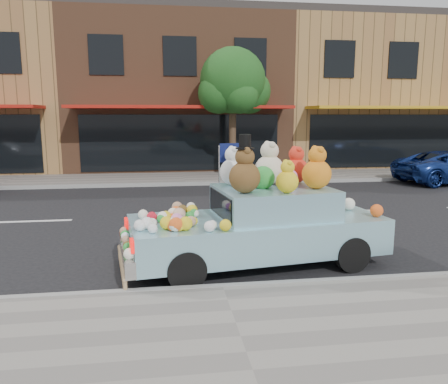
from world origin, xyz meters
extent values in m
plane|color=black|center=(0.00, 0.00, 0.00)|extent=(120.00, 120.00, 0.00)
cube|color=gray|center=(0.00, -6.50, 0.06)|extent=(60.00, 3.00, 0.12)
cube|color=gray|center=(0.00, 6.50, 0.06)|extent=(60.00, 3.00, 0.12)
cube|color=gray|center=(0.00, -5.00, 0.07)|extent=(60.00, 0.12, 0.13)
cube|color=gray|center=(0.00, 5.00, 0.07)|extent=(60.00, 0.12, 0.13)
cube|color=black|center=(-7.00, 7.98, 5.00)|extent=(1.40, 0.06, 1.60)
cube|color=brown|center=(0.00, 12.00, 3.50)|extent=(10.00, 8.00, 7.00)
cube|color=#332D2B|center=(0.00, 12.00, 7.15)|extent=(10.00, 8.00, 0.30)
cube|color=black|center=(0.00, 7.98, 1.40)|extent=(8.50, 0.06, 2.40)
cube|color=#A6190F|center=(0.00, 7.10, 2.90)|extent=(9.00, 1.80, 0.12)
cube|color=black|center=(-3.00, 7.98, 5.00)|extent=(1.40, 0.06, 1.60)
cube|color=black|center=(0.00, 7.98, 5.00)|extent=(1.40, 0.06, 1.60)
cube|color=black|center=(3.00, 7.98, 5.00)|extent=(1.40, 0.06, 1.60)
cube|color=#9D7441|center=(10.00, 12.00, 3.50)|extent=(10.00, 8.00, 7.00)
cube|color=#332D2B|center=(10.00, 12.00, 7.15)|extent=(10.00, 8.00, 0.30)
cube|color=black|center=(10.00, 7.98, 1.40)|extent=(8.50, 0.06, 2.40)
cube|color=gold|center=(10.00, 7.10, 2.90)|extent=(9.00, 1.80, 0.12)
cube|color=black|center=(7.00, 7.98, 5.00)|extent=(1.40, 0.06, 1.60)
cube|color=black|center=(10.00, 7.98, 5.00)|extent=(1.40, 0.06, 1.60)
cylinder|color=#38281C|center=(2.00, 6.50, 1.60)|extent=(0.28, 0.28, 3.20)
sphere|color=#144717|center=(2.00, 6.50, 3.92)|extent=(2.60, 2.60, 2.60)
sphere|color=#144717|center=(2.70, 6.80, 3.52)|extent=(1.80, 1.80, 1.80)
sphere|color=#144717|center=(1.40, 6.30, 3.42)|extent=(1.60, 1.60, 1.60)
sphere|color=#144717|center=(2.20, 5.90, 3.32)|extent=(1.40, 1.40, 1.40)
sphere|color=#144717|center=(1.70, 7.10, 3.62)|extent=(1.60, 1.60, 1.60)
cylinder|color=black|center=(2.26, -4.40, 0.30)|extent=(0.62, 0.28, 0.60)
cylinder|color=black|center=(2.05, -2.85, 0.30)|extent=(0.62, 0.28, 0.60)
cylinder|color=black|center=(-0.51, -4.78, 0.30)|extent=(0.62, 0.28, 0.60)
cylinder|color=black|center=(-0.73, -3.24, 0.30)|extent=(0.62, 0.28, 0.60)
cube|color=#90C6D7|center=(0.77, -3.82, 0.55)|extent=(4.49, 2.27, 0.60)
cube|color=#90C6D7|center=(1.06, -3.78, 1.10)|extent=(2.09, 1.74, 0.50)
cube|color=silver|center=(-1.43, -4.12, 0.40)|extent=(0.40, 1.79, 0.26)
cube|color=red|center=(-1.29, -4.79, 0.72)|extent=(0.10, 0.29, 0.16)
cube|color=red|center=(-1.48, -3.44, 0.72)|extent=(0.10, 0.29, 0.16)
cube|color=black|center=(0.12, -3.91, 1.10)|extent=(0.22, 1.29, 0.40)
sphere|color=#523617|center=(0.47, -4.21, 1.60)|extent=(0.51, 0.51, 0.51)
sphere|color=#523617|center=(0.47, -4.21, 1.93)|extent=(0.32, 0.32, 0.32)
sphere|color=#523617|center=(0.47, -4.32, 2.03)|extent=(0.12, 0.12, 0.12)
sphere|color=#523617|center=(0.47, -4.10, 2.03)|extent=(0.12, 0.12, 0.12)
cylinder|color=black|center=(0.47, -4.21, 2.07)|extent=(0.30, 0.30, 0.02)
cylinder|color=black|center=(0.47, -4.21, 2.18)|extent=(0.19, 0.19, 0.22)
sphere|color=beige|center=(1.07, -3.42, 1.62)|extent=(0.53, 0.53, 0.53)
sphere|color=beige|center=(1.07, -3.42, 1.96)|extent=(0.33, 0.33, 0.33)
sphere|color=beige|center=(1.07, -3.54, 2.06)|extent=(0.13, 0.13, 0.13)
sphere|color=beige|center=(1.07, -3.31, 2.06)|extent=(0.13, 0.13, 0.13)
sphere|color=orange|center=(1.75, -3.99, 1.60)|extent=(0.50, 0.50, 0.50)
sphere|color=orange|center=(1.75, -3.99, 1.92)|extent=(0.31, 0.31, 0.31)
sphere|color=orange|center=(1.75, -4.09, 2.02)|extent=(0.12, 0.12, 0.12)
sphere|color=orange|center=(1.75, -3.88, 2.02)|extent=(0.12, 0.12, 0.12)
sphere|color=red|center=(1.60, -3.30, 1.58)|extent=(0.46, 0.46, 0.46)
sphere|color=red|center=(1.60, -3.30, 1.88)|extent=(0.29, 0.29, 0.29)
sphere|color=red|center=(1.60, -3.40, 1.97)|extent=(0.11, 0.11, 0.11)
sphere|color=red|center=(1.60, -3.20, 1.97)|extent=(0.11, 0.11, 0.11)
sphere|color=silver|center=(0.41, -3.41, 1.59)|extent=(0.47, 0.47, 0.47)
sphere|color=silver|center=(0.41, -3.41, 1.89)|extent=(0.29, 0.29, 0.29)
sphere|color=silver|center=(0.41, -3.52, 1.99)|extent=(0.11, 0.11, 0.11)
sphere|color=silver|center=(0.41, -3.31, 1.99)|extent=(0.11, 0.11, 0.11)
sphere|color=gold|center=(1.14, -4.32, 1.53)|extent=(0.37, 0.37, 0.37)
sphere|color=gold|center=(1.14, -4.32, 1.77)|extent=(0.23, 0.23, 0.23)
sphere|color=gold|center=(1.14, -4.40, 1.84)|extent=(0.09, 0.09, 0.09)
sphere|color=gold|center=(1.14, -4.24, 1.84)|extent=(0.09, 0.09, 0.09)
sphere|color=#25892F|center=(0.87, -3.80, 1.53)|extent=(0.40, 0.40, 0.40)
sphere|color=pink|center=(1.35, -3.69, 1.50)|extent=(0.32, 0.32, 0.32)
sphere|color=#EE4E16|center=(-0.71, -4.54, 0.92)|extent=(0.13, 0.13, 0.13)
sphere|color=gold|center=(-0.60, -4.58, 0.93)|extent=(0.15, 0.15, 0.15)
sphere|color=white|center=(-1.19, -4.48, 0.94)|extent=(0.18, 0.18, 0.18)
sphere|color=#B41322|center=(-1.02, -3.93, 0.94)|extent=(0.17, 0.17, 0.17)
sphere|color=#EFE9BE|center=(-0.71, -4.45, 0.94)|extent=(0.19, 0.19, 0.19)
sphere|color=#503916|center=(-0.50, -3.47, 0.94)|extent=(0.18, 0.18, 0.18)
sphere|color=#EFE9BE|center=(-0.67, -3.73, 0.94)|extent=(0.18, 0.18, 0.18)
sphere|color=#EFE9BE|center=(-1.17, -3.73, 0.93)|extent=(0.17, 0.17, 0.17)
sphere|color=#EE4E16|center=(-0.67, -3.92, 0.92)|extent=(0.14, 0.14, 0.14)
sphere|color=gold|center=(-0.79, -3.95, 0.94)|extent=(0.18, 0.18, 0.18)
sphere|color=#7B2D8A|center=(-0.34, -3.31, 0.92)|extent=(0.14, 0.14, 0.14)
sphere|color=gold|center=(-0.50, -4.54, 0.96)|extent=(0.22, 0.22, 0.22)
sphere|color=#B41322|center=(-0.69, -4.36, 0.92)|extent=(0.13, 0.13, 0.13)
sphere|color=white|center=(-0.15, -4.68, 0.94)|extent=(0.17, 0.17, 0.17)
sphere|color=gold|center=(-0.34, -3.54, 0.95)|extent=(0.19, 0.19, 0.19)
sphere|color=gold|center=(-0.79, -4.44, 0.95)|extent=(0.21, 0.21, 0.21)
sphere|color=#EFE9BE|center=(-0.65, -4.59, 0.95)|extent=(0.20, 0.20, 0.20)
sphere|color=#A07458|center=(-0.41, -4.31, 0.94)|extent=(0.17, 0.17, 0.17)
sphere|color=white|center=(-1.01, -4.28, 0.92)|extent=(0.15, 0.15, 0.15)
sphere|color=#EFE9BE|center=(-0.29, -3.69, 0.92)|extent=(0.13, 0.13, 0.13)
sphere|color=gold|center=(0.09, -4.67, 0.94)|extent=(0.18, 0.18, 0.18)
sphere|color=#B41322|center=(-0.76, -3.89, 0.92)|extent=(0.15, 0.15, 0.15)
sphere|color=#EFE9BE|center=(-0.33, -3.20, 0.93)|extent=(0.16, 0.16, 0.16)
sphere|color=gold|center=(-0.54, -4.53, 0.93)|extent=(0.16, 0.16, 0.16)
sphere|color=#A07458|center=(-0.58, -3.25, 0.95)|extent=(0.19, 0.19, 0.19)
sphere|color=#EE4E16|center=(-0.62, -3.58, 0.94)|extent=(0.18, 0.18, 0.18)
sphere|color=#25892F|center=(-0.40, -3.90, 0.93)|extent=(0.15, 0.15, 0.15)
sphere|color=#25892F|center=(-0.31, -3.68, 0.92)|extent=(0.14, 0.14, 0.14)
sphere|color=white|center=(-1.00, -4.63, 0.92)|extent=(0.15, 0.15, 0.15)
sphere|color=white|center=(-0.09, -4.53, 0.92)|extent=(0.14, 0.14, 0.14)
sphere|color=pink|center=(-0.62, -4.23, 0.95)|extent=(0.20, 0.20, 0.20)
sphere|color=#EFE9BE|center=(-0.84, -3.98, 0.94)|extent=(0.18, 0.18, 0.18)
sphere|color=white|center=(-1.09, -4.39, 0.95)|extent=(0.19, 0.19, 0.19)
sphere|color=#25892F|center=(-0.87, -4.03, 0.93)|extent=(0.15, 0.15, 0.15)
sphere|color=gold|center=(-0.36, -4.22, 0.92)|extent=(0.13, 0.13, 0.13)
sphere|color=#EE4E16|center=(-0.65, -4.58, 0.96)|extent=(0.22, 0.22, 0.22)
sphere|color=#D8A88C|center=(-0.58, -3.95, 0.97)|extent=(0.22, 0.22, 0.22)
sphere|color=#25892F|center=(-1.48, -3.77, 0.61)|extent=(0.15, 0.15, 0.15)
sphere|color=#503916|center=(-1.40, -4.36, 0.60)|extent=(0.14, 0.14, 0.14)
sphere|color=#A07458|center=(-1.51, -3.55, 0.61)|extent=(0.16, 0.16, 0.16)
sphere|color=#25892F|center=(-1.38, -4.47, 0.60)|extent=(0.14, 0.14, 0.14)
sphere|color=white|center=(-1.47, -3.84, 0.60)|extent=(0.14, 0.14, 0.14)
sphere|color=#A07458|center=(-1.45, -4.02, 0.60)|extent=(0.13, 0.13, 0.13)
sphere|color=#EFE9BE|center=(-1.33, -4.83, 0.61)|extent=(0.17, 0.17, 0.17)
sphere|color=#EE4E16|center=(2.81, -4.10, 0.96)|extent=(0.22, 0.22, 0.22)
sphere|color=#A07458|center=(2.24, -3.74, 0.94)|extent=(0.18, 0.18, 0.18)
sphere|color=#A07458|center=(2.43, -2.99, 0.95)|extent=(0.20, 0.20, 0.20)
sphere|color=#EFE9BE|center=(2.56, -3.51, 0.96)|extent=(0.23, 0.23, 0.23)
sphere|color=white|center=(2.32, -3.07, 0.95)|extent=(0.20, 0.20, 0.20)
sphere|color=#EE4E16|center=(2.30, -3.20, 0.95)|extent=(0.21, 0.21, 0.21)
sphere|color=#25892F|center=(2.09, -3.05, 0.94)|extent=(0.18, 0.18, 0.18)
cylinder|color=#997A54|center=(-1.40, -4.97, 0.17)|extent=(0.06, 0.06, 0.17)
sphere|color=#997A54|center=(-1.40, -4.97, 0.26)|extent=(0.07, 0.07, 0.07)
cylinder|color=#997A54|center=(-1.41, -4.88, 0.17)|extent=(0.06, 0.06, 0.17)
sphere|color=#997A54|center=(-1.41, -4.88, 0.26)|extent=(0.07, 0.07, 0.07)
cylinder|color=#997A54|center=(-1.42, -4.79, 0.17)|extent=(0.06, 0.06, 0.17)
sphere|color=#997A54|center=(-1.42, -4.79, 0.26)|extent=(0.07, 0.07, 0.07)
cylinder|color=#997A54|center=(-1.43, -4.69, 0.17)|extent=(0.06, 0.06, 0.17)
sphere|color=#997A54|center=(-1.43, -4.69, 0.26)|extent=(0.07, 0.07, 0.07)
cylinder|color=#997A54|center=(-1.45, -4.60, 0.17)|extent=(0.06, 0.06, 0.17)
sphere|color=#997A54|center=(-1.45, -4.60, 0.26)|extent=(0.07, 0.07, 0.07)
cylinder|color=#997A54|center=(-1.46, -4.50, 0.17)|extent=(0.06, 0.06, 0.17)
sphere|color=#997A54|center=(-1.46, -4.50, 0.26)|extent=(0.07, 0.07, 0.07)
cylinder|color=#997A54|center=(-1.47, -4.41, 0.17)|extent=(0.06, 0.06, 0.17)
sphere|color=#997A54|center=(-1.47, -4.41, 0.26)|extent=(0.07, 0.07, 0.07)
cylinder|color=#997A54|center=(-1.49, -4.32, 0.17)|extent=(0.06, 0.06, 0.17)
sphere|color=#997A54|center=(-1.49, -4.32, 0.26)|extent=(0.07, 0.07, 0.07)
cylinder|color=#997A54|center=(-1.50, -4.22, 0.17)|extent=(0.06, 0.06, 0.17)
sphere|color=#997A54|center=(-1.50, -4.22, 0.26)|extent=(0.07, 0.07, 0.07)
cylinder|color=#997A54|center=(-1.51, -4.13, 0.17)|extent=(0.06, 0.06, 0.17)
sphere|color=#997A54|center=(-1.51, -4.13, 0.26)|extent=(0.07, 0.07, 0.07)
cylinder|color=#997A54|center=(-1.52, -4.04, 0.17)|extent=(0.06, 0.06, 0.17)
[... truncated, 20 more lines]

